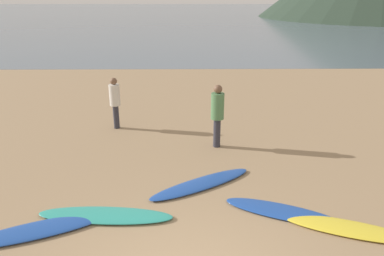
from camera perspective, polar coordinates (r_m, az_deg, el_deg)
name	(u,v)px	position (r m, az deg, el deg)	size (l,w,h in m)	color
ground_plane	(186,102)	(14.49, -0.96, 4.03)	(120.00, 120.00, 0.20)	#997C5B
ocean_water	(187,14)	(69.93, -0.83, 17.21)	(140.00, 100.00, 0.01)	slate
surfboard_0	(37,230)	(7.28, -22.81, -14.32)	(2.47, 0.56, 0.09)	#1E479E
surfboard_1	(105,215)	(7.31, -13.22, -12.97)	(2.55, 0.58, 0.09)	teal
surfboard_2	(201,184)	(8.16, 1.46, -8.58)	(2.53, 0.52, 0.09)	#1E479E
surfboard_3	(281,211)	(7.45, 13.60, -12.37)	(2.19, 0.56, 0.07)	#1E479E
surfboard_4	(348,228)	(7.34, 22.98, -14.06)	(2.32, 0.54, 0.08)	yellow
person_0	(217,111)	(9.78, 3.94, 2.63)	(0.35, 0.35, 1.72)	#2D2D38
person_1	(115,99)	(11.40, -11.80, 4.40)	(0.32, 0.32, 1.58)	#2D2D38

